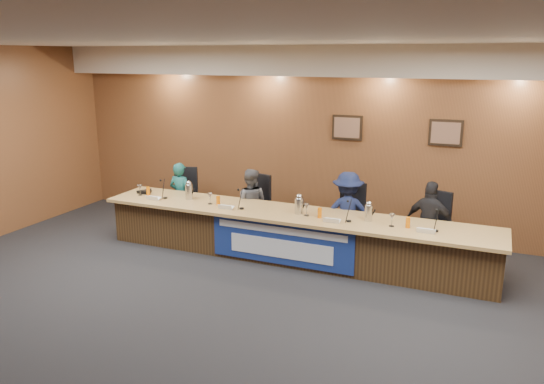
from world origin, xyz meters
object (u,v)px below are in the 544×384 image
(dais_body, at_px, (291,237))
(panelist_d, at_px, (430,224))
(office_chair_b, at_px, (253,210))
(speakerphone, at_px, (146,192))
(banner, at_px, (281,243))
(carafe_mid, at_px, (299,206))
(panelist_b, at_px, (250,204))
(carafe_left, at_px, (189,192))
(carafe_right, at_px, (369,213))
(panelist_c, at_px, (347,213))
(panelist_a, at_px, (181,196))
(office_chair_c, at_px, (349,222))
(office_chair_a, at_px, (184,202))
(office_chair_d, at_px, (430,232))

(dais_body, relative_size, panelist_d, 4.70)
(office_chair_b, bearing_deg, speakerphone, -146.85)
(office_chair_b, bearing_deg, banner, -34.93)
(panelist_d, bearing_deg, carafe_mid, 31.59)
(panelist_b, xyz_separation_m, carafe_left, (-0.84, -0.56, 0.26))
(carafe_right, bearing_deg, panelist_c, 129.09)
(panelist_d, distance_m, speakerphone, 4.68)
(banner, relative_size, speakerphone, 6.88)
(panelist_a, relative_size, panelist_c, 0.93)
(office_chair_c, bearing_deg, panelist_b, -176.40)
(speakerphone, bearing_deg, office_chair_b, 19.67)
(office_chair_a, height_order, carafe_right, carafe_right)
(panelist_b, bearing_deg, banner, 120.52)
(office_chair_b, bearing_deg, panelist_d, 11.52)
(panelist_a, xyz_separation_m, carafe_right, (3.50, -0.56, 0.26))
(panelist_c, xyz_separation_m, office_chair_d, (1.25, 0.10, -0.17))
(panelist_b, xyz_separation_m, office_chair_d, (2.92, 0.10, -0.13))
(panelist_c, relative_size, office_chair_a, 2.73)
(office_chair_d, bearing_deg, speakerphone, -154.06)
(carafe_right, bearing_deg, dais_body, 179.94)
(office_chair_c, distance_m, office_chair_d, 1.25)
(panelist_a, distance_m, office_chair_a, 0.16)
(office_chair_d, xyz_separation_m, carafe_right, (-0.79, -0.66, 0.38))
(panelist_b, height_order, carafe_mid, panelist_b)
(dais_body, relative_size, carafe_mid, 25.65)
(dais_body, xyz_separation_m, panelist_a, (-2.32, 0.56, 0.26))
(office_chair_d, relative_size, carafe_mid, 2.05)
(carafe_left, bearing_deg, panelist_d, 8.50)
(panelist_c, distance_m, carafe_mid, 0.87)
(office_chair_a, distance_m, office_chair_b, 1.37)
(panelist_a, height_order, office_chair_d, panelist_a)
(office_chair_a, height_order, carafe_left, carafe_left)
(panelist_d, height_order, carafe_mid, panelist_d)
(panelist_c, distance_m, office_chair_c, 0.20)
(banner, xyz_separation_m, speakerphone, (-2.68, 0.46, 0.40))
(banner, distance_m, carafe_left, 1.90)
(dais_body, height_order, panelist_b, panelist_b)
(dais_body, height_order, carafe_left, carafe_left)
(panelist_b, bearing_deg, office_chair_c, 169.56)
(banner, height_order, carafe_mid, carafe_mid)
(panelist_b, bearing_deg, speakerphone, 2.81)
(dais_body, height_order, office_chair_d, dais_body)
(office_chair_a, xyz_separation_m, office_chair_c, (3.04, 0.00, 0.00))
(office_chair_b, relative_size, carafe_left, 1.97)
(carafe_right, bearing_deg, panelist_b, 165.23)
(office_chair_c, xyz_separation_m, office_chair_d, (1.25, 0.00, 0.00))
(banner, xyz_separation_m, office_chair_a, (-2.32, 1.08, 0.10))
(panelist_c, xyz_separation_m, office_chair_a, (-3.04, 0.10, -0.17))
(panelist_c, xyz_separation_m, panelist_d, (1.25, 0.00, -0.02))
(dais_body, bearing_deg, carafe_right, -0.06)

